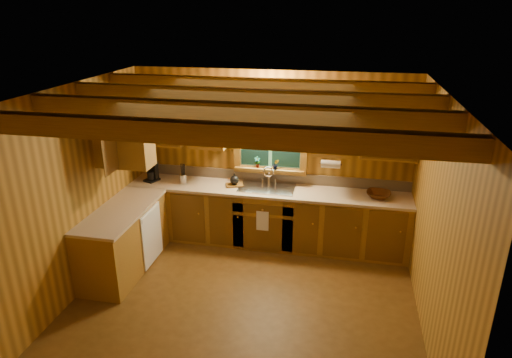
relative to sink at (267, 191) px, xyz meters
The scene contains 20 objects.
room 1.66m from the sink, 90.00° to the right, with size 4.20×4.20×4.20m.
ceiling_beams 2.29m from the sink, 90.00° to the right, with size 4.20×2.54×0.18m.
base_cabinets 0.73m from the sink, 147.14° to the right, with size 4.20×2.22×0.86m.
countertop 0.57m from the sink, 146.97° to the right, with size 4.20×2.24×0.04m.
backsplash 0.31m from the sink, 90.00° to the left, with size 4.20×0.02×0.16m, color tan.
dishwasher_panel 1.79m from the sink, 147.88° to the right, with size 0.02×0.60×0.80m, color white.
upper_cabinets 1.15m from the sink, 162.32° to the right, with size 4.19×1.77×0.78m.
window 0.72m from the sink, 90.00° to the left, with size 1.12×0.08×1.00m.
window_sill 0.34m from the sink, 90.00° to the left, with size 1.06×0.14×0.04m, color brown.
wall_sconce 1.32m from the sink, 90.00° to the left, with size 0.45×0.21×0.17m.
paper_towel_roll 1.06m from the sink, ahead, with size 0.11×0.11×0.27m, color white.
dish_towel 0.48m from the sink, 90.00° to the right, with size 0.18×0.01×0.30m, color white.
sink is the anchor object (origin of this frame).
coffee_maker 1.82m from the sink, behind, with size 0.17×0.22×0.30m.
utensil_crock 1.31m from the sink, behind, with size 0.11×0.11×0.31m.
cutting_board 0.50m from the sink, behind, with size 0.26×0.18×0.02m, color brown.
teakettle 0.52m from the sink, behind, with size 0.13×0.13×0.17m.
wicker_basket 1.62m from the sink, ahead, with size 0.34×0.34×0.08m, color #48230C.
potted_plant_left 0.47m from the sink, 131.43° to the left, with size 0.09×0.06×0.17m, color brown.
potted_plant_right 0.42m from the sink, 60.89° to the left, with size 0.09×0.07×0.17m, color brown.
Camera 1 is at (1.09, -4.50, 3.43)m, focal length 31.48 mm.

